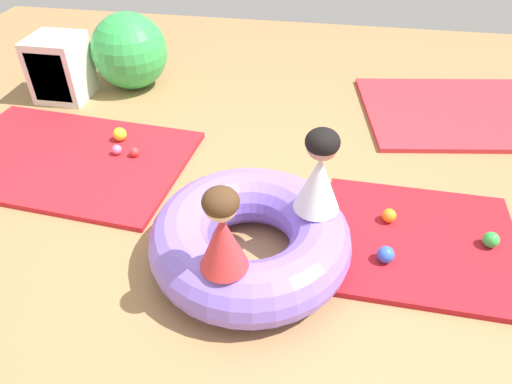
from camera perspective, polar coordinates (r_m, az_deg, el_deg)
The scene contains 15 objects.
ground_plane at distance 2.89m, azimuth -1.06°, elevation -6.20°, with size 8.00×8.00×0.00m, color #9E7549.
gym_mat_far_right at distance 3.83m, azimuth -22.11°, elevation 3.79°, with size 1.80×1.17×0.04m, color red.
gym_mat_front at distance 3.04m, azimuth 19.37°, elevation -5.71°, with size 1.15×1.02×0.04m, color #B21923.
gym_mat_near_right at distance 4.58m, azimuth 24.97°, elevation 8.80°, with size 1.88×1.25×0.04m, color red.
inflatable_cushion at distance 2.66m, azimuth -0.72°, elevation -5.76°, with size 1.14×1.14×0.35m, color #8466E0.
child_in_red at distance 2.14m, azimuth -4.11°, elevation -4.77°, with size 0.34×0.34×0.46m.
child_in_white at distance 2.48m, azimuth 7.73°, elevation 2.40°, with size 0.30×0.30×0.50m.
play_ball_pink at distance 3.70m, azimuth -16.58°, elevation 4.95°, with size 0.08×0.08×0.08m, color pink.
play_ball_green at distance 3.11m, azimuth 26.68°, elevation -5.22°, with size 0.10×0.10×0.10m, color green.
play_ball_blue at distance 2.80m, azimuth 15.51°, elevation -7.34°, with size 0.10×0.10×0.10m, color blue.
play_ball_orange at distance 3.06m, azimuth 15.89°, elevation -2.77°, with size 0.09×0.09×0.09m, color orange.
play_ball_red at distance 3.64m, azimuth -14.56°, elevation 4.73°, with size 0.07×0.07×0.07m, color red.
play_ball_yellow at distance 3.86m, azimuth -16.24°, elevation 6.77°, with size 0.11×0.11×0.11m, color yellow.
exercise_ball_large at distance 4.68m, azimuth -15.12°, elevation 16.23°, with size 0.69×0.69×0.69m, color green.
storage_cube at distance 4.67m, azimuth -22.84°, elevation 13.61°, with size 0.44×0.44×0.56m.
Camera 1 is at (0.39, -2.01, 2.04)m, focal length 32.87 mm.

